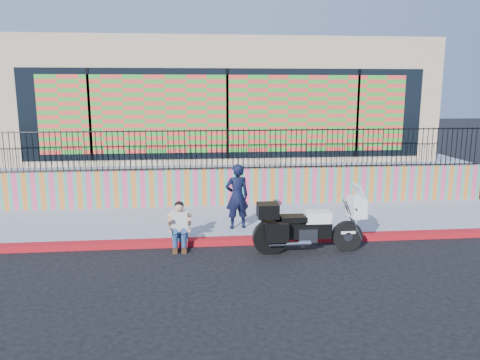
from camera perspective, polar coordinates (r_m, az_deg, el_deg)
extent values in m
plane|color=black|center=(11.24, 0.10, -7.76)|extent=(90.00, 90.00, 0.00)
cube|color=#AA0C25|center=(11.22, 0.10, -7.39)|extent=(16.00, 0.30, 0.15)
cube|color=#8A94A6|center=(12.79, -0.66, -5.06)|extent=(16.00, 3.00, 0.15)
cube|color=#F03F6E|center=(14.19, -1.24, -0.85)|extent=(16.00, 0.20, 1.10)
cube|color=#8A94A6|center=(19.21, -2.45, 2.06)|extent=(16.00, 10.00, 1.25)
cube|color=tan|center=(18.77, -2.48, 9.90)|extent=(14.00, 8.00, 4.00)
cube|color=black|center=(14.78, -1.55, 8.04)|extent=(12.60, 0.04, 2.80)
cube|color=#FC4638|center=(14.75, -1.54, 8.04)|extent=(11.48, 0.02, 2.40)
cylinder|color=black|center=(10.95, 12.92, -6.67)|extent=(0.69, 0.15, 0.69)
cylinder|color=black|center=(10.53, 3.65, -7.13)|extent=(0.69, 0.15, 0.69)
cube|color=black|center=(10.65, 8.40, -6.01)|extent=(0.99, 0.29, 0.36)
cube|color=silver|center=(10.67, 8.11, -6.56)|extent=(0.42, 0.36, 0.31)
cube|color=white|center=(10.62, 9.43, -4.45)|extent=(0.57, 0.33, 0.25)
cube|color=black|center=(10.49, 6.50, -4.68)|extent=(0.57, 0.36, 0.13)
cube|color=white|center=(10.83, 14.02, -3.19)|extent=(0.31, 0.54, 0.44)
cube|color=silver|center=(10.77, 14.31, -1.46)|extent=(0.19, 0.48, 0.35)
cube|color=black|center=(10.34, 3.41, -3.73)|extent=(0.46, 0.44, 0.31)
cube|color=black|center=(10.18, 4.54, -6.42)|extent=(0.50, 0.19, 0.42)
cube|color=black|center=(10.77, 3.94, -5.43)|extent=(0.50, 0.19, 0.42)
cube|color=white|center=(10.92, 12.94, -6.15)|extent=(0.33, 0.17, 0.06)
imported|color=black|center=(11.73, -0.36, -2.01)|extent=(0.66, 0.49, 1.65)
cube|color=navy|center=(11.11, -7.33, -6.79)|extent=(0.36, 0.28, 0.18)
cube|color=silver|center=(10.97, -7.38, -5.11)|extent=(0.38, 0.27, 0.54)
sphere|color=tan|center=(10.83, -7.44, -3.34)|extent=(0.21, 0.21, 0.21)
cube|color=#472814|center=(10.75, -7.91, -8.47)|extent=(0.11, 0.26, 0.10)
cube|color=#472814|center=(10.75, -6.83, -8.46)|extent=(0.11, 0.26, 0.10)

